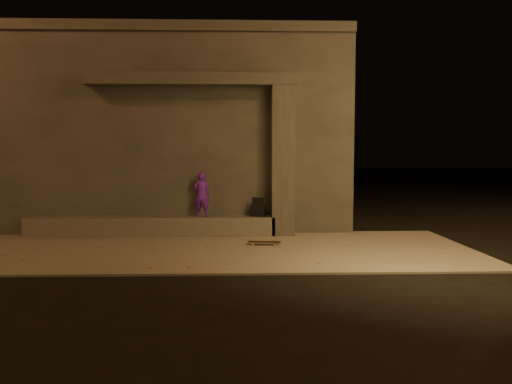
{
  "coord_description": "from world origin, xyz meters",
  "views": [
    {
      "loc": [
        0.65,
        -8.35,
        2.02
      ],
      "look_at": [
        0.99,
        2.0,
        1.22
      ],
      "focal_mm": 35.0,
      "sensor_mm": 36.0,
      "label": 1
    }
  ],
  "objects_px": {
    "column": "(283,161)",
    "backpack": "(258,210)",
    "skateboarder": "(202,194)",
    "skateboard": "(264,242)"
  },
  "relations": [
    {
      "from": "column",
      "to": "backpack",
      "type": "height_order",
      "value": "column"
    },
    {
      "from": "skateboarder",
      "to": "skateboard",
      "type": "height_order",
      "value": "skateboarder"
    },
    {
      "from": "skateboarder",
      "to": "backpack",
      "type": "distance_m",
      "value": 1.42
    },
    {
      "from": "column",
      "to": "backpack",
      "type": "distance_m",
      "value": 1.33
    },
    {
      "from": "backpack",
      "to": "skateboard",
      "type": "bearing_deg",
      "value": -77.66
    },
    {
      "from": "skateboarder",
      "to": "skateboard",
      "type": "xyz_separation_m",
      "value": [
        1.45,
        -1.42,
        -0.93
      ]
    },
    {
      "from": "column",
      "to": "skateboard",
      "type": "height_order",
      "value": "column"
    },
    {
      "from": "backpack",
      "to": "column",
      "type": "bearing_deg",
      "value": 9.08
    },
    {
      "from": "skateboarder",
      "to": "skateboard",
      "type": "distance_m",
      "value": 2.23
    },
    {
      "from": "column",
      "to": "backpack",
      "type": "relative_size",
      "value": 7.63
    }
  ]
}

